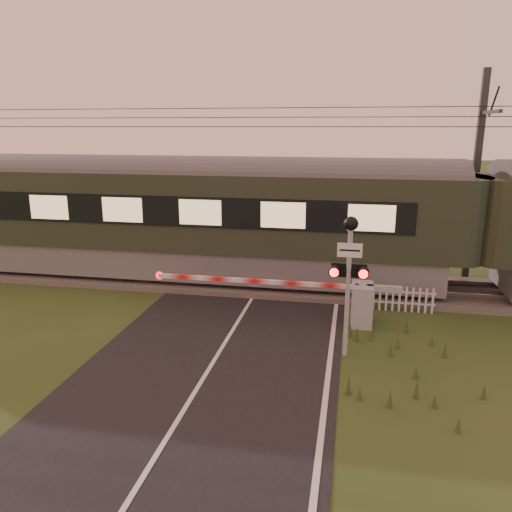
% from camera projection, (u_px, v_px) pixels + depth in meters
% --- Properties ---
extents(ground, '(160.00, 160.00, 0.00)m').
position_uv_depth(ground, '(211.00, 366.00, 11.82)').
color(ground, '#263D17').
rests_on(ground, ground).
extents(road, '(6.00, 140.00, 0.03)m').
position_uv_depth(road, '(209.00, 370.00, 11.60)').
color(road, black).
rests_on(road, ground).
extents(track_bed, '(140.00, 3.40, 0.39)m').
position_uv_depth(track_bed, '(261.00, 282.00, 17.98)').
color(track_bed, '#47423D').
rests_on(track_bed, ground).
extents(overhead_wires, '(120.00, 0.62, 0.62)m').
position_uv_depth(overhead_wires, '(262.00, 120.00, 16.55)').
color(overhead_wires, black).
rests_on(overhead_wires, ground).
extents(train, '(44.92, 3.10, 4.19)m').
position_uv_depth(train, '(476.00, 227.00, 16.08)').
color(train, slate).
rests_on(train, ground).
extents(boom_gate, '(7.28, 0.92, 1.23)m').
position_uv_depth(boom_gate, '(350.00, 301.00, 14.23)').
color(boom_gate, gray).
rests_on(boom_gate, ground).
extents(crossing_signal, '(0.89, 0.36, 3.49)m').
position_uv_depth(crossing_signal, '(349.00, 262.00, 11.80)').
color(crossing_signal, gray).
rests_on(crossing_signal, ground).
extents(picket_fence, '(2.52, 0.07, 0.79)m').
position_uv_depth(picket_fence, '(393.00, 299.00, 15.26)').
color(picket_fence, silver).
rests_on(picket_fence, ground).
extents(catenary_mast, '(0.23, 2.47, 7.45)m').
position_uv_depth(catenary_mast, '(476.00, 174.00, 17.76)').
color(catenary_mast, '#2D2D30').
rests_on(catenary_mast, ground).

